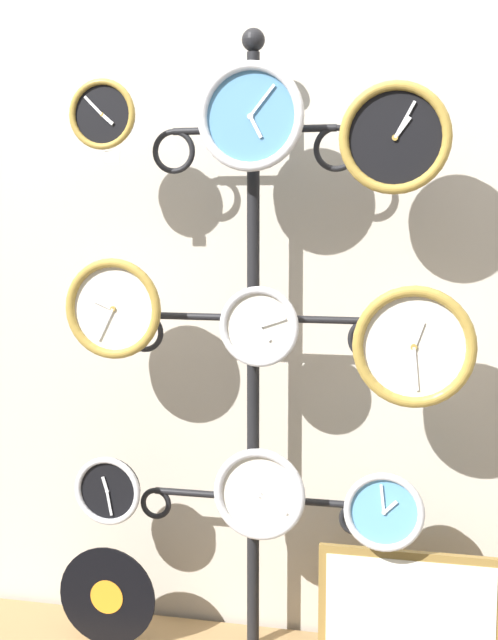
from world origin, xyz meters
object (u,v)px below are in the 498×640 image
(display_stand, at_px, (253,477))
(clock_bottom_center, at_px, (260,494))
(clock_bottom_right, at_px, (384,511))
(clock_middle_right, at_px, (414,347))
(clock_top_center, at_px, (251,117))
(clock_middle_left, at_px, (114,309))
(clock_top_right, at_px, (395,138))
(vinyl_record, at_px, (107,597))
(clock_top_left, at_px, (103,115))
(picture_frame, at_px, (410,612))
(clock_bottom_left, at_px, (108,490))
(clock_middle_center, at_px, (260,326))

(display_stand, bearing_deg, clock_bottom_center, -66.33)
(display_stand, xyz_separation_m, clock_bottom_right, (0.38, -0.10, -0.04))
(clock_middle_right, bearing_deg, clock_top_center, 176.47)
(display_stand, bearing_deg, clock_middle_left, -165.99)
(clock_top_right, xyz_separation_m, clock_middle_left, (-0.76, 0.01, -0.45))
(clock_middle_left, xyz_separation_m, vinyl_record, (-0.03, -0.00, -0.83))
(clock_top_left, height_order, clock_bottom_center, clock_top_left)
(clock_middle_right, bearing_deg, picture_frame, 90.66)
(clock_bottom_right, bearing_deg, clock_middle_right, -15.07)
(clock_top_center, distance_m, clock_bottom_right, 1.09)
(display_stand, distance_m, vinyl_record, 0.55)
(vinyl_record, bearing_deg, clock_top_center, 0.64)
(clock_middle_left, xyz_separation_m, clock_bottom_center, (0.41, 0.00, -0.50))
(clock_top_center, bearing_deg, clock_middle_right, -3.53)
(clock_top_left, xyz_separation_m, clock_top_right, (0.78, 0.00, -0.08))
(clock_bottom_right, bearing_deg, clock_bottom_center, 178.60)
(clock_bottom_left, bearing_deg, clock_top_center, -1.06)
(clock_bottom_right, xyz_separation_m, vinyl_record, (-0.78, 0.00, -0.31))
(clock_middle_right, relative_size, clock_bottom_right, 1.47)
(clock_top_left, relative_size, clock_top_right, 0.67)
(clock_middle_center, bearing_deg, clock_top_center, 158.51)
(clock_middle_left, xyz_separation_m, clock_middle_center, (0.41, -0.01, -0.04))
(clock_top_right, relative_size, clock_bottom_right, 1.32)
(clock_top_center, xyz_separation_m, vinyl_record, (-0.42, -0.00, -1.34))
(display_stand, distance_m, clock_middle_center, 0.45)
(clock_middle_left, height_order, clock_middle_center, clock_middle_left)
(clock_top_left, distance_m, vinyl_record, 1.35)
(display_stand, height_order, clock_bottom_left, display_stand)
(clock_middle_right, bearing_deg, clock_bottom_right, 164.93)
(clock_top_center, bearing_deg, clock_top_right, -2.16)
(clock_top_left, xyz_separation_m, clock_middle_right, (0.83, -0.01, -0.60))
(clock_bottom_left, xyz_separation_m, picture_frame, (0.85, 0.04, -0.29))
(display_stand, height_order, picture_frame, display_stand)
(clock_middle_left, distance_m, picture_frame, 1.15)
(clock_middle_center, height_order, clock_bottom_right, clock_middle_center)
(clock_top_center, xyz_separation_m, clock_bottom_right, (0.36, -0.01, -1.03))
(display_stand, xyz_separation_m, clock_top_left, (-0.39, -0.11, 1.00))
(clock_middle_right, xyz_separation_m, clock_bottom_center, (-0.41, 0.03, -0.42))
(clock_middle_left, bearing_deg, vinyl_record, -175.61)
(clock_top_center, relative_size, clock_bottom_right, 1.34)
(clock_middle_right, bearing_deg, vinyl_record, 178.53)
(clock_top_center, xyz_separation_m, picture_frame, (0.43, 0.05, -1.32))
(display_stand, bearing_deg, clock_top_right, -15.16)
(clock_top_right, bearing_deg, clock_bottom_center, 177.64)
(clock_top_right, distance_m, clock_bottom_center, 1.00)
(clock_top_right, bearing_deg, clock_middle_right, -12.26)
(clock_middle_left, height_order, clock_middle_right, clock_middle_left)
(clock_middle_left, bearing_deg, clock_top_left, -136.91)
(clock_bottom_left, relative_size, clock_bottom_center, 0.78)
(clock_top_center, xyz_separation_m, clock_bottom_left, (-0.42, 0.01, -1.03))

